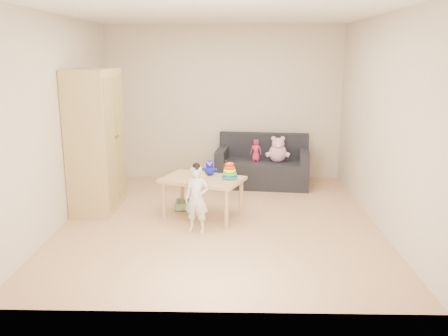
{
  "coord_description": "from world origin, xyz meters",
  "views": [
    {
      "loc": [
        0.19,
        -5.85,
        2.12
      ],
      "look_at": [
        0.05,
        0.25,
        0.65
      ],
      "focal_mm": 38.0,
      "sensor_mm": 36.0,
      "label": 1
    }
  ],
  "objects_px": {
    "play_table": "(203,198)",
    "toddler": "(197,199)",
    "wardrobe": "(96,140)",
    "sofa": "(262,173)"
  },
  "relations": [
    {
      "from": "wardrobe",
      "to": "sofa",
      "type": "relative_size",
      "value": 1.29
    },
    {
      "from": "sofa",
      "to": "play_table",
      "type": "bearing_deg",
      "value": -112.5
    },
    {
      "from": "sofa",
      "to": "play_table",
      "type": "xyz_separation_m",
      "value": [
        -0.88,
        -1.58,
        0.06
      ]
    },
    {
      "from": "toddler",
      "to": "play_table",
      "type": "bearing_deg",
      "value": 101.5
    },
    {
      "from": "play_table",
      "to": "toddler",
      "type": "bearing_deg",
      "value": -93.83
    },
    {
      "from": "wardrobe",
      "to": "toddler",
      "type": "distance_m",
      "value": 1.81
    },
    {
      "from": "play_table",
      "to": "toddler",
      "type": "relative_size",
      "value": 1.25
    },
    {
      "from": "sofa",
      "to": "toddler",
      "type": "bearing_deg",
      "value": -106.82
    },
    {
      "from": "wardrobe",
      "to": "play_table",
      "type": "relative_size",
      "value": 1.89
    },
    {
      "from": "play_table",
      "to": "toddler",
      "type": "height_order",
      "value": "toddler"
    }
  ]
}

